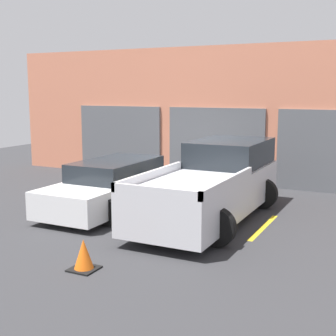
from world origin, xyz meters
The scene contains 8 objects.
ground_plane centered at (0.00, 0.00, 0.00)m, with size 28.00×28.00×0.00m, color #2D2D30.
shophouse_building centered at (-0.01, 3.29, 2.23)m, with size 16.62×0.68×4.54m.
pickup_truck centered at (1.34, -1.18, 0.84)m, with size 2.46×5.53×1.80m.
sedan_white centered at (-1.34, -1.46, 0.61)m, with size 2.16×4.71×1.27m.
parking_stripe_far_left centered at (-2.68, -1.49, 0.00)m, with size 0.12×2.20×0.01m, color gold.
parking_stripe_left centered at (0.00, -1.49, 0.00)m, with size 0.12×2.20×0.01m, color gold.
parking_stripe_centre centered at (2.68, -1.49, 0.00)m, with size 0.12×2.20×0.01m, color gold.
traffic_cone centered at (0.55, -5.39, 0.25)m, with size 0.47×0.47×0.55m.
Camera 1 is at (5.31, -11.66, 3.08)m, focal length 50.00 mm.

